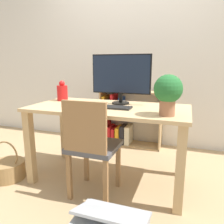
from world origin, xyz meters
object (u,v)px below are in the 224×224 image
at_px(potted_plant, 168,92).
at_px(bookshelf, 121,121).
at_px(keyboard, 110,107).
at_px(chair, 91,145).
at_px(vase, 62,92).
at_px(basket, 8,169).
at_px(monitor, 121,76).

xyz_separation_m(potted_plant, bookshelf, (-0.72, 1.19, -0.58)).
bearing_deg(keyboard, bookshelf, 101.43).
bearing_deg(chair, bookshelf, 105.23).
height_order(vase, chair, vase).
bearing_deg(basket, chair, -0.15).
height_order(keyboard, basket, keyboard).
relative_size(keyboard, basket, 0.96).
bearing_deg(vase, chair, -40.86).
bearing_deg(potted_plant, basket, -175.36).
bearing_deg(vase, basket, -128.05).
bearing_deg(basket, vase, 51.95).
height_order(chair, basket, chair).
height_order(vase, basket, vase).
bearing_deg(bookshelf, keyboard, -78.57).
relative_size(monitor, vase, 2.73).
bearing_deg(monitor, basket, -154.11).
xyz_separation_m(potted_plant, basket, (-1.50, -0.12, -0.82)).
height_order(vase, potted_plant, potted_plant).
bearing_deg(basket, monitor, 25.89).
relative_size(monitor, keyboard, 1.57).
xyz_separation_m(keyboard, bookshelf, (-0.21, 1.05, -0.41)).
distance_m(chair, basket, 1.00).
bearing_deg(chair, vase, 148.32).
height_order(monitor, chair, monitor).
xyz_separation_m(vase, potted_plant, (1.13, -0.35, 0.09)).
bearing_deg(chair, potted_plant, 21.26).
xyz_separation_m(chair, bookshelf, (-0.14, 1.32, -0.14)).
bearing_deg(monitor, keyboard, -96.11).
height_order(keyboard, bookshelf, bookshelf).
xyz_separation_m(monitor, bookshelf, (-0.24, 0.82, -0.68)).
distance_m(monitor, keyboard, 0.36).
distance_m(keyboard, potted_plant, 0.56).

